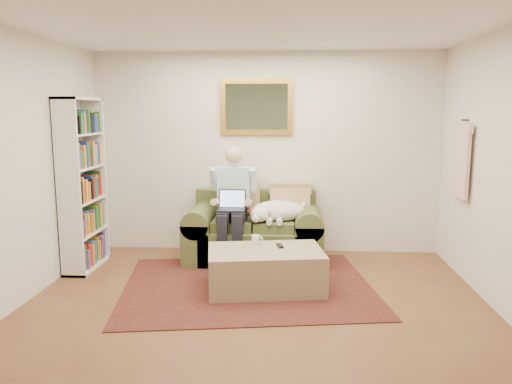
# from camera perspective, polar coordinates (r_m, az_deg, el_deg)

# --- Properties ---
(room_shell) EXTENTS (4.51, 5.00, 2.61)m
(room_shell) POSITION_cam_1_polar(r_m,az_deg,el_deg) (4.40, -0.22, 2.09)
(room_shell) COLOR brown
(room_shell) RESTS_ON ground
(rug) EXTENTS (2.88, 2.45, 0.01)m
(rug) POSITION_cam_1_polar(r_m,az_deg,el_deg) (5.42, -0.93, -10.65)
(rug) COLOR #341914
(rug) RESTS_ON room_shell
(sofa) EXTENTS (1.68, 0.86, 1.01)m
(sofa) POSITION_cam_1_polar(r_m,az_deg,el_deg) (6.26, -0.21, -5.16)
(sofa) COLOR #4D512B
(sofa) RESTS_ON room_shell
(seated_man) EXTENTS (0.55, 0.79, 1.42)m
(seated_man) POSITION_cam_1_polar(r_m,az_deg,el_deg) (6.04, -2.71, -1.64)
(seated_man) COLOR #8CCCD8
(seated_man) RESTS_ON sofa
(laptop) EXTENTS (0.33, 0.26, 0.24)m
(laptop) POSITION_cam_1_polar(r_m,az_deg,el_deg) (5.97, -2.79, -1.43)
(laptop) COLOR black
(laptop) RESTS_ON seated_man
(sleeping_dog) EXTENTS (0.69, 0.44, 0.26)m
(sleeping_dog) POSITION_cam_1_polar(r_m,az_deg,el_deg) (6.08, 2.57, -2.18)
(sleeping_dog) COLOR white
(sleeping_dog) RESTS_ON sofa
(ottoman) EXTENTS (1.28, 0.92, 0.43)m
(ottoman) POSITION_cam_1_polar(r_m,az_deg,el_deg) (5.26, 1.08, -8.86)
(ottoman) COLOR tan
(ottoman) RESTS_ON room_shell
(coffee_mug) EXTENTS (0.08, 0.08, 0.10)m
(coffee_mug) POSITION_cam_1_polar(r_m,az_deg,el_deg) (5.39, -0.05, -5.49)
(coffee_mug) COLOR white
(coffee_mug) RESTS_ON ottoman
(tv_remote) EXTENTS (0.09, 0.16, 0.02)m
(tv_remote) POSITION_cam_1_polar(r_m,az_deg,el_deg) (5.31, 2.74, -6.16)
(tv_remote) COLOR black
(tv_remote) RESTS_ON ottoman
(bookshelf) EXTENTS (0.28, 0.80, 2.00)m
(bookshelf) POSITION_cam_1_polar(r_m,az_deg,el_deg) (6.16, -19.23, 0.82)
(bookshelf) COLOR white
(bookshelf) RESTS_ON room_shell
(wall_mirror) EXTENTS (0.94, 0.04, 0.72)m
(wall_mirror) POSITION_cam_1_polar(r_m,az_deg,el_deg) (6.49, 0.05, 9.72)
(wall_mirror) COLOR gold
(wall_mirror) RESTS_ON room_shell
(hanging_shirt) EXTENTS (0.06, 0.52, 0.90)m
(hanging_shirt) POSITION_cam_1_polar(r_m,az_deg,el_deg) (5.93, 22.37, 3.74)
(hanging_shirt) COLOR beige
(hanging_shirt) RESTS_ON room_shell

